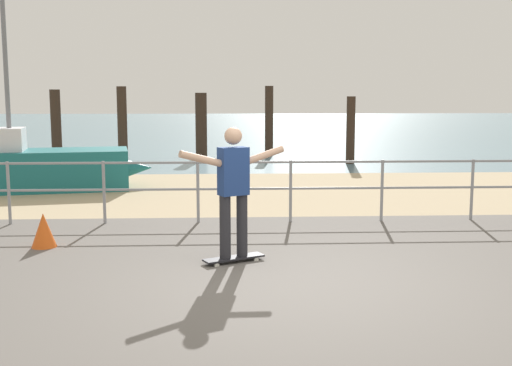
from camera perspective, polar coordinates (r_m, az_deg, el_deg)
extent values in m
cube|color=#605B56|center=(6.28, 4.43, -12.02)|extent=(24.00, 10.00, 0.04)
cube|color=tan|center=(14.04, 0.35, -0.78)|extent=(24.00, 6.00, 0.04)
cube|color=slate|center=(41.91, -1.75, 5.10)|extent=(72.00, 50.00, 0.04)
cylinder|color=gray|center=(11.15, -21.18, -0.90)|extent=(0.05, 0.05, 1.05)
cylinder|color=gray|center=(10.76, -13.40, -0.87)|extent=(0.05, 0.05, 1.05)
cylinder|color=gray|center=(10.59, -5.20, -0.83)|extent=(0.05, 0.05, 1.05)
cylinder|color=gray|center=(10.63, 3.10, -0.77)|extent=(0.05, 0.05, 1.05)
cylinder|color=gray|center=(10.90, 11.17, -0.70)|extent=(0.05, 0.05, 1.05)
cylinder|color=gray|center=(11.36, 18.71, -0.62)|extent=(0.05, 0.05, 1.05)
cylinder|color=gray|center=(10.58, -9.39, 1.79)|extent=(13.83, 0.04, 0.04)
cylinder|color=gray|center=(10.64, -9.34, -0.58)|extent=(13.83, 0.04, 0.04)
cube|color=#19666B|center=(14.94, -19.84, 1.02)|extent=(4.58, 2.14, 0.90)
cone|color=#19666B|center=(14.82, -11.38, 1.29)|extent=(1.22, 0.94, 0.77)
cylinder|color=slate|center=(14.92, -21.54, 11.87)|extent=(0.10, 0.10, 4.78)
cube|color=black|center=(8.18, -1.99, -6.69)|extent=(0.81, 0.54, 0.02)
cylinder|color=silver|center=(8.39, -0.53, -6.61)|extent=(0.07, 0.05, 0.06)
cylinder|color=silver|center=(8.25, 0.00, -6.86)|extent=(0.07, 0.05, 0.06)
cylinder|color=silver|center=(8.14, -4.02, -7.08)|extent=(0.07, 0.05, 0.06)
cylinder|color=silver|center=(8.00, -3.52, -7.35)|extent=(0.07, 0.05, 0.06)
cylinder|color=#26262B|center=(8.14, -1.26, -3.78)|extent=(0.14, 0.14, 0.80)
cylinder|color=#26262B|center=(8.04, -2.77, -3.95)|extent=(0.14, 0.14, 0.80)
cube|color=navy|center=(7.97, -2.03, 1.06)|extent=(0.41, 0.34, 0.60)
sphere|color=tan|center=(7.93, -2.05, 4.22)|extent=(0.22, 0.22, 0.22)
cylinder|color=tan|center=(8.17, 0.74, 2.49)|extent=(0.54, 0.33, 0.23)
cylinder|color=tan|center=(7.76, -4.97, 2.17)|extent=(0.54, 0.33, 0.23)
cylinder|color=#332319|center=(21.36, -17.40, 4.93)|extent=(0.32, 0.32, 2.26)
cylinder|color=#332319|center=(19.65, -11.83, 5.02)|extent=(0.29, 0.29, 2.35)
cylinder|color=#332319|center=(21.32, -4.91, 5.13)|extent=(0.38, 0.38, 2.16)
cylinder|color=#332319|center=(21.87, 1.17, 5.53)|extent=(0.28, 0.28, 2.39)
cylinder|color=#332319|center=(19.58, 8.44, 4.65)|extent=(0.26, 0.26, 2.05)
cone|color=#E55919|center=(9.38, -18.41, -4.07)|extent=(0.36, 0.36, 0.50)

